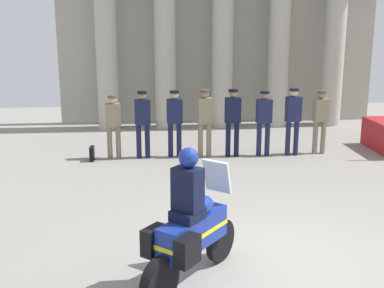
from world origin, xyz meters
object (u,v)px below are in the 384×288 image
object	(u,v)px
officer_in_row_0	(113,121)
officer_in_row_4	(233,117)
motorcycle_with_rider	(190,228)
briefcase_on_ground	(92,154)
officer_in_row_2	(175,118)
officer_in_row_3	(205,117)
officer_in_row_6	(293,116)
officer_in_row_1	(143,119)
officer_in_row_7	(320,117)
officer_in_row_5	(264,118)

from	to	relation	value
officer_in_row_0	officer_in_row_4	xyz separation A→B (m)	(3.05, -0.08, 0.07)
motorcycle_with_rider	briefcase_on_ground	bearing A→B (deg)	56.72
officer_in_row_2	officer_in_row_4	size ratio (longest dim) A/B	0.98
officer_in_row_3	officer_in_row_4	world-z (taller)	officer_in_row_4
officer_in_row_2	officer_in_row_3	xyz separation A→B (m)	(0.77, -0.04, 0.01)
officer_in_row_0	officer_in_row_3	size ratio (longest dim) A/B	0.93
motorcycle_with_rider	briefcase_on_ground	size ratio (longest dim) A/B	5.28
officer_in_row_6	briefcase_on_ground	size ratio (longest dim) A/B	4.91
officer_in_row_1	briefcase_on_ground	world-z (taller)	officer_in_row_1
officer_in_row_0	officer_in_row_1	size ratio (longest dim) A/B	0.94
officer_in_row_1	officer_in_row_6	world-z (taller)	officer_in_row_6
officer_in_row_4	officer_in_row_1	bearing A→B (deg)	-8.63
officer_in_row_6	officer_in_row_7	size ratio (longest dim) A/B	1.05
officer_in_row_4	briefcase_on_ground	xyz separation A→B (m)	(-3.60, -0.11, -0.86)
officer_in_row_7	officer_in_row_0	bearing A→B (deg)	-7.47
officer_in_row_0	officer_in_row_2	bearing A→B (deg)	172.96
officer_in_row_1	officer_in_row_5	xyz separation A→B (m)	(3.13, -0.03, -0.02)
officer_in_row_1	officer_in_row_2	size ratio (longest dim) A/B	1.00
officer_in_row_2	motorcycle_with_rider	xyz separation A→B (m)	(-0.13, -6.46, -0.23)
officer_in_row_4	officer_in_row_5	bearing A→B (deg)	173.36
officer_in_row_4	officer_in_row_7	xyz separation A→B (m)	(2.35, 0.09, -0.04)
officer_in_row_4	officer_in_row_6	size ratio (longest dim) A/B	1.00
officer_in_row_0	officer_in_row_3	xyz separation A→B (m)	(2.34, -0.02, 0.07)
officer_in_row_5	briefcase_on_ground	distance (m)	4.50
officer_in_row_0	officer_in_row_3	bearing A→B (deg)	171.85
officer_in_row_0	officer_in_row_1	distance (m)	0.75
officer_in_row_1	officer_in_row_5	size ratio (longest dim) A/B	1.02
motorcycle_with_rider	officer_in_row_0	bearing A→B (deg)	51.66
officer_in_row_3	motorcycle_with_rider	xyz separation A→B (m)	(-0.91, -6.43, -0.24)
officer_in_row_5	motorcycle_with_rider	world-z (taller)	motorcycle_with_rider
officer_in_row_0	motorcycle_with_rider	world-z (taller)	motorcycle_with_rider
officer_in_row_2	officer_in_row_4	world-z (taller)	officer_in_row_4
officer_in_row_7	briefcase_on_ground	distance (m)	6.01
officer_in_row_5	officer_in_row_0	bearing A→B (deg)	-8.59
officer_in_row_1	officer_in_row_7	xyz separation A→B (m)	(4.66, 0.05, -0.03)
officer_in_row_5	motorcycle_with_rider	distance (m)	6.84
officer_in_row_3	briefcase_on_ground	distance (m)	3.02
officer_in_row_4	officer_in_row_3	bearing A→B (deg)	-12.27
officer_in_row_4	officer_in_row_6	distance (m)	1.58
officer_in_row_2	briefcase_on_ground	world-z (taller)	officer_in_row_2
officer_in_row_5	officer_in_row_2	bearing A→B (deg)	-9.65
officer_in_row_3	officer_in_row_7	xyz separation A→B (m)	(3.07, 0.03, -0.04)
officer_in_row_7	officer_in_row_4	bearing A→B (deg)	-5.33
officer_in_row_4	officer_in_row_5	size ratio (longest dim) A/B	1.03
officer_in_row_0	officer_in_row_4	distance (m)	3.06
officer_in_row_4	briefcase_on_ground	distance (m)	3.71
officer_in_row_0	officer_in_row_5	xyz separation A→B (m)	(3.87, -0.07, 0.04)
officer_in_row_1	officer_in_row_3	world-z (taller)	officer_in_row_3
briefcase_on_ground	officer_in_row_3	bearing A→B (deg)	3.31
officer_in_row_0	officer_in_row_2	distance (m)	1.56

